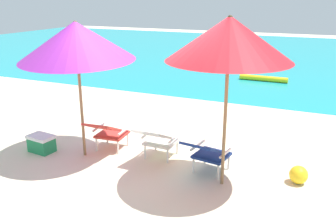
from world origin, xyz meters
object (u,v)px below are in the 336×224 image
at_px(lounge_chair_center, 157,139).
at_px(beach_ball, 299,175).
at_px(lounge_chair_left, 107,131).
at_px(beach_umbrella_left, 76,41).
at_px(swim_buoy, 263,78).
at_px(cooler_box, 41,143).
at_px(beach_umbrella_right, 229,39).
at_px(lounge_chair_right, 207,152).

height_order(lounge_chair_center, beach_ball, lounge_chair_center).
bearing_deg(lounge_chair_left, beach_umbrella_left, -136.07).
relative_size(beach_umbrella_left, beach_ball, 8.50).
relative_size(lounge_chair_center, beach_umbrella_left, 0.36).
relative_size(swim_buoy, cooler_box, 3.18).
height_order(swim_buoy, lounge_chair_left, lounge_chair_left).
bearing_deg(beach_ball, beach_umbrella_right, -155.33).
distance_m(beach_umbrella_right, cooler_box, 3.98).
xyz_separation_m(lounge_chair_right, beach_umbrella_left, (-2.27, -0.16, 1.65)).
xyz_separation_m(beach_umbrella_right, beach_ball, (1.07, 0.49, -2.07)).
distance_m(lounge_chair_left, lounge_chair_center, 0.99).
distance_m(lounge_chair_left, beach_ball, 3.35).
relative_size(lounge_chair_center, lounge_chair_right, 0.93).
bearing_deg(beach_ball, swim_buoy, 104.10).
distance_m(lounge_chair_center, lounge_chair_right, 0.99).
bearing_deg(lounge_chair_left, lounge_chair_center, 2.54).
bearing_deg(cooler_box, swim_buoy, 70.22).
distance_m(swim_buoy, beach_umbrella_left, 7.90).
height_order(lounge_chair_right, beach_umbrella_right, beach_umbrella_right).
bearing_deg(beach_ball, lounge_chair_left, -177.02).
distance_m(lounge_chair_center, cooler_box, 2.20).
relative_size(swim_buoy, beach_umbrella_left, 0.66).
relative_size(lounge_chair_left, lounge_chair_center, 1.04).
height_order(swim_buoy, cooler_box, cooler_box).
bearing_deg(beach_ball, lounge_chair_right, -167.06).
distance_m(lounge_chair_center, beach_umbrella_right, 2.25).
xyz_separation_m(beach_umbrella_left, beach_ball, (3.65, 0.47, -1.92)).
bearing_deg(cooler_box, beach_umbrella_left, 13.22).
height_order(swim_buoy, lounge_chair_right, lounge_chair_right).
height_order(lounge_chair_left, beach_umbrella_left, beach_umbrella_left).
xyz_separation_m(swim_buoy, beach_umbrella_right, (0.67, -7.43, 2.11)).
bearing_deg(beach_ball, beach_umbrella_left, -172.62).
relative_size(swim_buoy, beach_umbrella_right, 0.63).
bearing_deg(beach_umbrella_left, lounge_chair_left, 43.93).
xyz_separation_m(lounge_chair_right, beach_umbrella_right, (0.31, -0.17, 1.81)).
height_order(lounge_chair_center, cooler_box, lounge_chair_center).
height_order(beach_umbrella_left, beach_ball, beach_umbrella_left).
distance_m(beach_umbrella_left, beach_umbrella_right, 2.58).
relative_size(lounge_chair_right, beach_umbrella_left, 0.39).
xyz_separation_m(lounge_chair_center, beach_umbrella_right, (1.28, -0.36, 1.81)).
height_order(lounge_chair_left, beach_ball, lounge_chair_left).
bearing_deg(beach_umbrella_left, swim_buoy, 75.55).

